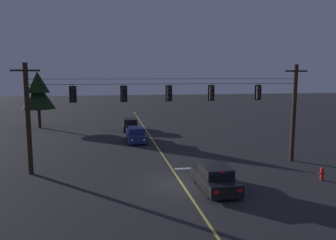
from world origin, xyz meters
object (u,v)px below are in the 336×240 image
object	(u,v)px
car_waiting_near_lane	(215,178)
tree_verge_far	(38,92)
traffic_light_leftmost	(73,94)
car_oncoming_lead	(136,135)
traffic_light_rightmost	(259,93)
car_oncoming_trailing	(130,125)
traffic_light_right_inner	(212,93)
traffic_light_centre	(169,93)
fire_hydrant	(322,173)
traffic_light_left_inner	(124,94)

from	to	relation	value
car_waiting_near_lane	tree_verge_far	xyz separation A→B (m)	(-14.54, 24.93, 3.80)
traffic_light_leftmost	car_oncoming_lead	xyz separation A→B (m)	(4.90, 9.49, -4.61)
car_waiting_near_lane	car_oncoming_lead	size ratio (longest dim) A/B	0.98
traffic_light_rightmost	car_waiting_near_lane	bearing A→B (deg)	-134.68
traffic_light_rightmost	car_oncoming_trailing	world-z (taller)	traffic_light_rightmost
car_oncoming_trailing	traffic_light_right_inner	bearing A→B (deg)	-73.34
traffic_light_leftmost	tree_verge_far	world-z (taller)	tree_verge_far
traffic_light_right_inner	car_oncoming_trailing	world-z (taller)	traffic_light_right_inner
traffic_light_centre	car_oncoming_lead	xyz separation A→B (m)	(-1.58, 9.49, -4.61)
fire_hydrant	traffic_light_centre	bearing A→B (deg)	152.50
car_oncoming_lead	car_waiting_near_lane	bearing A→B (deg)	-76.84
car_oncoming_trailing	fire_hydrant	xyz separation A→B (m)	(10.62, -20.80, -0.21)
tree_verge_far	traffic_light_left_inner	bearing A→B (deg)	-64.31
traffic_light_rightmost	tree_verge_far	xyz separation A→B (m)	(-19.40, 20.02, -0.81)
car_oncoming_trailing	traffic_light_left_inner	bearing A→B (deg)	-94.83
traffic_light_left_inner	car_waiting_near_lane	world-z (taller)	traffic_light_left_inner
car_oncoming_trailing	fire_hydrant	world-z (taller)	car_oncoming_trailing
traffic_light_centre	tree_verge_far	world-z (taller)	tree_verge_far
traffic_light_rightmost	fire_hydrant	distance (m)	7.03
traffic_light_left_inner	fire_hydrant	bearing A→B (deg)	-21.04
traffic_light_rightmost	traffic_light_right_inner	bearing A→B (deg)	180.00
traffic_light_leftmost	traffic_light_right_inner	xyz separation A→B (m)	(9.57, 0.00, 0.00)
tree_verge_far	car_waiting_near_lane	bearing A→B (deg)	-59.75
traffic_light_left_inner	car_waiting_near_lane	bearing A→B (deg)	-45.03
traffic_light_left_inner	fire_hydrant	world-z (taller)	traffic_light_left_inner
traffic_light_left_inner	tree_verge_far	size ratio (longest dim) A/B	0.17
car_waiting_near_lane	tree_verge_far	size ratio (longest dim) A/B	0.62
traffic_light_leftmost	traffic_light_rightmost	bearing A→B (deg)	0.00
traffic_light_centre	car_oncoming_lead	size ratio (longest dim) A/B	0.28
traffic_light_leftmost	car_waiting_near_lane	world-z (taller)	traffic_light_leftmost
traffic_light_rightmost	traffic_light_centre	bearing A→B (deg)	180.00
car_waiting_near_lane	fire_hydrant	distance (m)	7.09
traffic_light_left_inner	fire_hydrant	xyz separation A→B (m)	(11.99, -4.61, -4.82)
traffic_light_centre	traffic_light_rightmost	world-z (taller)	same
traffic_light_rightmost	fire_hydrant	size ratio (longest dim) A/B	1.45
traffic_light_right_inner	traffic_light_rightmost	bearing A→B (deg)	0.00
car_oncoming_lead	traffic_light_left_inner	bearing A→B (deg)	-99.24
tree_verge_far	fire_hydrant	xyz separation A→B (m)	(21.62, -24.63, -4.01)
traffic_light_left_inner	car_oncoming_lead	bearing A→B (deg)	80.76
traffic_light_left_inner	car_oncoming_trailing	size ratio (longest dim) A/B	0.28
traffic_light_leftmost	car_oncoming_lead	bearing A→B (deg)	62.69
traffic_light_leftmost	traffic_light_right_inner	bearing A→B (deg)	0.00
tree_verge_far	traffic_light_rightmost	bearing A→B (deg)	-45.89
traffic_light_left_inner	car_waiting_near_lane	size ratio (longest dim) A/B	0.28
traffic_light_left_inner	traffic_light_centre	bearing A→B (deg)	0.00
traffic_light_leftmost	traffic_light_left_inner	bearing A→B (deg)	0.00
car_oncoming_trailing	car_oncoming_lead	bearing A→B (deg)	-88.50
traffic_light_right_inner	fire_hydrant	bearing A→B (deg)	-38.60
car_waiting_near_lane	traffic_light_left_inner	bearing A→B (deg)	134.97
fire_hydrant	car_waiting_near_lane	bearing A→B (deg)	-177.54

